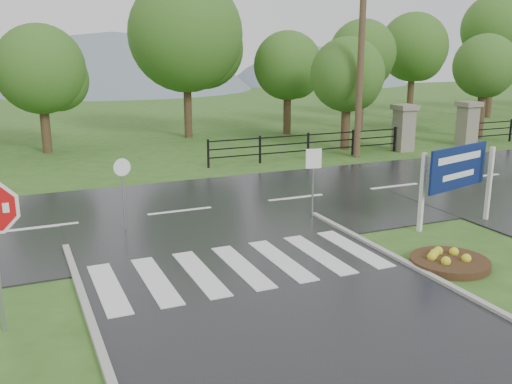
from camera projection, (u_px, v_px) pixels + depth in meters
name	position (u px, v px, depth m)	size (l,w,h in m)	color
ground	(368.00, 383.00, 8.58)	(120.00, 120.00, 0.00)	#325D1F
main_road	(180.00, 212.00, 17.45)	(90.00, 8.00, 0.04)	black
crosswalk	(242.00, 266.00, 13.00)	(6.50, 2.80, 0.02)	silver
pillar_west	(404.00, 127.00, 27.55)	(1.00, 1.00, 2.24)	gray
pillar_east	(467.00, 123.00, 29.11)	(1.00, 1.00, 2.24)	gray
fence_west	(308.00, 143.00, 25.62)	(9.58, 0.08, 1.20)	black
hills	(87.00, 215.00, 71.45)	(102.00, 48.00, 48.00)	slate
treeline	(124.00, 142.00, 30.27)	(83.20, 5.20, 10.00)	#2E5B1C
estate_billboard	(458.00, 171.00, 15.76)	(2.54, 0.77, 2.30)	silver
flower_bed	(450.00, 261.00, 13.14)	(1.80, 1.80, 0.36)	#332111
reg_sign_small	(313.00, 170.00, 16.40)	(0.46, 0.11, 2.10)	#939399
reg_sign_round	(123.00, 185.00, 15.28)	(0.47, 0.12, 2.06)	#939399
utility_pole_east	(361.00, 58.00, 25.14)	(1.55, 0.29, 8.72)	#473523
entrance_tree_left	(347.00, 75.00, 27.36)	(3.58, 3.58, 5.43)	#3D2B1C
entrance_tree_right	(485.00, 67.00, 30.68)	(3.39, 3.39, 5.64)	#3D2B1C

